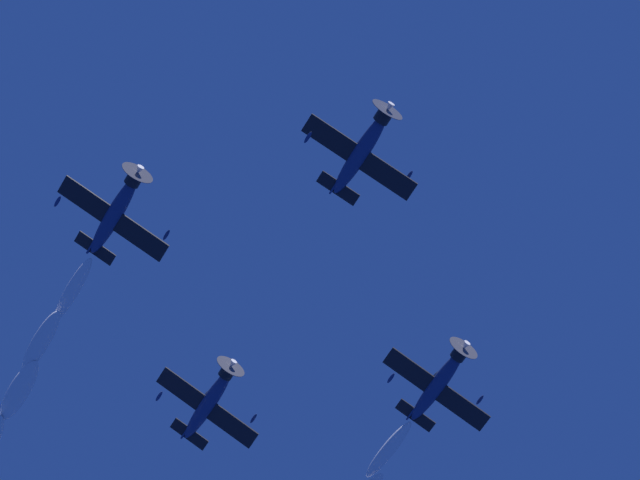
{
  "coord_description": "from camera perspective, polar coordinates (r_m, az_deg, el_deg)",
  "views": [
    {
      "loc": [
        -27.87,
        -36.21,
        1.83
      ],
      "look_at": [
        -4.35,
        3.74,
        83.76
      ],
      "focal_mm": 82.08,
      "sensor_mm": 36.0,
      "label": 1
    }
  ],
  "objects": [
    {
      "name": "airplane_lead",
      "position": [
        92.63,
        1.65,
        3.51
      ],
      "size": [
        7.85,
        7.32,
        3.08
      ],
      "color": "navy"
    },
    {
      "name": "airplane_left_wingman",
      "position": [
        99.5,
        4.65,
        -5.58
      ],
      "size": [
        7.69,
        7.31,
        3.31
      ],
      "color": "navy"
    },
    {
      "name": "airplane_right_wingman",
      "position": [
        94.94,
        -7.97,
        1.09
      ],
      "size": [
        7.78,
        7.31,
        3.18
      ],
      "color": "navy"
    },
    {
      "name": "airplane_slot_tail",
      "position": [
        103.05,
        -4.33,
        -6.29
      ],
      "size": [
        7.71,
        7.35,
        3.55
      ],
      "color": "navy"
    }
  ]
}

